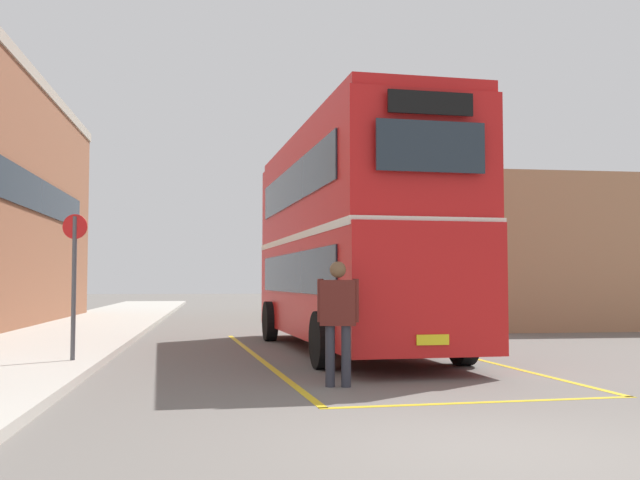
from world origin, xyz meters
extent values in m
plane|color=#66605B|center=(0.00, 14.40, 0.00)|extent=(135.60, 135.60, 0.00)
cube|color=#B2ADA3|center=(-6.50, 16.80, 0.07)|extent=(4.00, 57.60, 0.14)
cube|color=#19232D|center=(-8.07, 16.91, 4.24)|extent=(0.06, 15.78, 1.10)
cube|color=#AD7A56|center=(9.91, 20.74, 2.41)|extent=(8.82, 13.21, 4.82)
cube|color=#232D38|center=(5.47, 20.74, 2.65)|extent=(0.06, 10.04, 1.10)
cylinder|color=black|center=(-1.13, 12.42, 0.50)|extent=(0.35, 1.02, 1.00)
cylinder|color=black|center=(1.47, 12.61, 0.50)|extent=(0.35, 1.02, 1.00)
cylinder|color=black|center=(-0.68, 6.24, 0.50)|extent=(0.35, 1.02, 1.00)
cylinder|color=black|center=(1.92, 6.43, 0.50)|extent=(0.35, 1.02, 1.00)
cube|color=red|center=(0.39, 9.43, 1.40)|extent=(3.25, 10.15, 2.10)
cube|color=red|center=(0.39, 9.43, 3.50)|extent=(3.23, 9.95, 2.10)
cube|color=red|center=(0.39, 9.43, 4.65)|extent=(3.12, 9.85, 0.20)
cube|color=white|center=(0.39, 9.43, 2.45)|extent=(3.27, 10.06, 0.14)
cube|color=#232D38|center=(-0.89, 9.33, 1.70)|extent=(0.63, 8.18, 0.84)
cube|color=#232D38|center=(-0.89, 9.33, 3.60)|extent=(0.63, 8.18, 0.84)
cube|color=#232D38|center=(1.67, 9.52, 1.70)|extent=(0.63, 8.18, 0.84)
cube|color=#232D38|center=(1.67, 9.52, 3.60)|extent=(0.63, 8.18, 0.84)
cube|color=#232D38|center=(0.76, 4.42, 3.60)|extent=(1.77, 0.17, 0.80)
cube|color=black|center=(0.76, 4.42, 4.28)|extent=(1.39, 0.14, 0.36)
cube|color=#232D38|center=(0.03, 14.43, 1.80)|extent=(2.02, 0.19, 1.00)
cube|color=yellow|center=(0.76, 4.42, 0.63)|extent=(0.52, 0.07, 0.16)
cylinder|color=black|center=(2.81, 29.77, 0.46)|extent=(0.34, 0.94, 0.92)
cylinder|color=black|center=(5.23, 29.57, 0.46)|extent=(0.34, 0.94, 0.92)
cylinder|color=black|center=(2.34, 24.25, 0.46)|extent=(0.34, 0.94, 0.92)
cylinder|color=black|center=(4.76, 24.05, 0.46)|extent=(0.34, 0.94, 0.92)
cube|color=gold|center=(3.78, 26.91, 1.60)|extent=(3.12, 9.40, 2.60)
cube|color=silver|center=(3.78, 26.91, 2.96)|extent=(2.95, 9.02, 0.12)
cube|color=#232D38|center=(2.59, 27.01, 1.95)|extent=(0.65, 7.36, 0.96)
cube|color=#232D38|center=(4.98, 26.81, 1.95)|extent=(0.65, 7.36, 0.96)
cube|color=#232D38|center=(4.17, 31.53, 1.90)|extent=(1.88, 0.20, 1.10)
cylinder|color=#2D2D38|center=(-0.65, 4.02, 0.44)|extent=(0.14, 0.14, 0.88)
cylinder|color=#2D2D38|center=(-0.88, 4.08, 0.44)|extent=(0.14, 0.14, 0.88)
cube|color=#591E19|center=(-0.76, 4.05, 1.21)|extent=(0.55, 0.33, 0.66)
cylinder|color=#591E19|center=(-0.51, 3.99, 1.24)|extent=(0.09, 0.09, 0.63)
cylinder|color=#591E19|center=(-1.01, 4.11, 1.24)|extent=(0.09, 0.09, 0.63)
sphere|color=brown|center=(-0.77, 4.03, 1.69)|extent=(0.24, 0.24, 0.24)
cylinder|color=#4C4C51|center=(-4.99, 6.98, 1.40)|extent=(0.08, 0.08, 2.52)
cylinder|color=red|center=(-4.99, 6.98, 2.48)|extent=(0.44, 0.11, 0.44)
cube|color=gold|center=(-1.66, 8.28, 0.00)|extent=(0.99, 11.97, 0.01)
cube|color=gold|center=(2.45, 8.58, 0.00)|extent=(0.99, 11.97, 0.01)
cube|color=gold|center=(0.83, 2.45, 0.00)|extent=(4.25, 0.43, 0.01)
camera|label=1|loc=(-2.53, -6.59, 1.53)|focal=41.76mm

